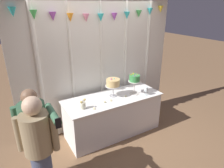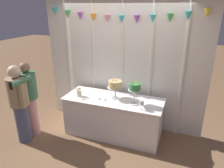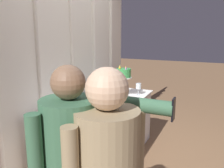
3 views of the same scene
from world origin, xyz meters
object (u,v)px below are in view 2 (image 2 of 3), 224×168
tealight_near_left (99,99)px  tealight_near_right (105,100)px  flower_vase (79,93)px  cake_display_nearright (135,88)px  tealight_far_left (83,99)px  guest_girl_blue_dress (29,97)px  cake_table (113,117)px  tealight_far_right (122,102)px  guest_man_dark_suit (19,102)px  cake_display_nearleft (115,85)px  wine_glass (142,103)px

tealight_near_left → tealight_near_right: (0.12, -0.01, -0.00)m
flower_vase → cake_display_nearright: bearing=2.4°
tealight_far_left → guest_girl_blue_dress: size_ratio=0.03×
cake_table → tealight_far_right: size_ratio=52.24×
cake_display_nearright → tealight_far_right: (-0.21, -0.03, -0.30)m
tealight_near_left → tealight_far_right: size_ratio=1.28×
flower_vase → guest_man_dark_suit: guest_man_dark_suit is taller
tealight_far_left → flower_vase: bearing=141.8°
flower_vase → tealight_far_right: 0.89m
flower_vase → tealight_far_right: bearing=1.1°
tealight_near_left → guest_girl_blue_dress: size_ratio=0.03×
cake_display_nearleft → tealight_near_left: 0.40m
cake_display_nearleft → wine_glass: size_ratio=2.37×
tealight_far_left → tealight_far_right: tealight_far_left is taller
tealight_near_left → tealight_near_right: tealight_near_left is taller
cake_display_nearright → tealight_far_left: cake_display_nearright is taller
cake_display_nearleft → tealight_near_right: (-0.14, -0.16, -0.26)m
cake_table → tealight_near_right: (-0.12, -0.12, 0.40)m
flower_vase → tealight_far_left: 0.20m
tealight_near_right → guest_girl_blue_dress: 1.47m
guest_man_dark_suit → cake_display_nearright: bearing=19.9°
tealight_far_right → guest_man_dark_suit: bearing=-158.8°
guest_man_dark_suit → guest_girl_blue_dress: bearing=87.8°
cake_table → guest_girl_blue_dress: guest_girl_blue_dress is taller
cake_display_nearright → wine_glass: (0.17, -0.17, -0.18)m
flower_vase → tealight_near_right: bearing=0.5°
cake_display_nearright → tealight_far_right: cake_display_nearright is taller
tealight_far_left → tealight_far_right: 0.75m
tealight_far_right → guest_girl_blue_dress: size_ratio=0.02×
flower_vase → guest_man_dark_suit: 1.09m
tealight_far_left → tealight_near_right: (0.40, 0.12, -0.00)m
cake_table → wine_glass: size_ratio=11.24×
tealight_near_left → tealight_far_right: 0.46m
cake_table → cake_display_nearleft: bearing=61.1°
tealight_far_left → tealight_far_right: bearing=10.3°
flower_vase → guest_girl_blue_dress: 0.95m
cake_display_nearright → guest_man_dark_suit: guest_man_dark_suit is taller
tealight_far_right → guest_man_dark_suit: 1.87m
cake_display_nearleft → cake_display_nearright: (0.41, -0.12, 0.04)m
cake_display_nearleft → tealight_far_right: size_ratio=11.00×
cake_table → guest_man_dark_suit: guest_man_dark_suit is taller
wine_glass → guest_man_dark_suit: 2.20m
cake_display_nearleft → guest_girl_blue_dress: 1.67m
tealight_near_left → tealight_far_right: (0.46, 0.01, -0.00)m
cake_table → cake_display_nearleft: 0.67m
wine_glass → guest_girl_blue_dress: size_ratio=0.11×
wine_glass → tealight_near_left: 0.86m
tealight_far_left → tealight_near_left: (0.28, 0.13, -0.00)m
tealight_near_left → guest_girl_blue_dress: (-1.28, -0.44, 0.02)m
cake_table → tealight_far_left: size_ratio=42.07×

